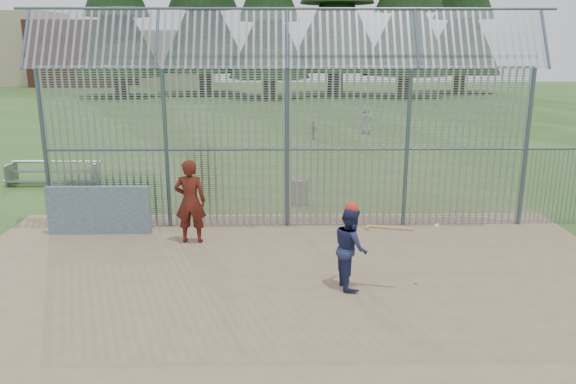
{
  "coord_description": "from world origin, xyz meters",
  "views": [
    {
      "loc": [
        -0.2,
        -10.26,
        4.55
      ],
      "look_at": [
        0.0,
        2.0,
        1.3
      ],
      "focal_mm": 35.0,
      "sensor_mm": 36.0,
      "label": 1
    }
  ],
  "objects_px": {
    "onlooker": "(190,201)",
    "bleacher": "(53,172)",
    "trash_can": "(300,191)",
    "dugout_wall": "(99,210)",
    "batter": "(351,248)"
  },
  "relations": [
    {
      "from": "dugout_wall",
      "to": "trash_can",
      "type": "distance_m",
      "value": 5.67
    },
    {
      "from": "batter",
      "to": "trash_can",
      "type": "relative_size",
      "value": 1.93
    },
    {
      "from": "bleacher",
      "to": "trash_can",
      "type": "bearing_deg",
      "value": -17.19
    },
    {
      "from": "dugout_wall",
      "to": "trash_can",
      "type": "xyz_separation_m",
      "value": [
        5.01,
        2.66,
        -0.24
      ]
    },
    {
      "from": "trash_can",
      "to": "bleacher",
      "type": "distance_m",
      "value": 8.51
    },
    {
      "from": "dugout_wall",
      "to": "batter",
      "type": "bearing_deg",
      "value": -28.97
    },
    {
      "from": "dugout_wall",
      "to": "onlooker",
      "type": "relative_size",
      "value": 1.26
    },
    {
      "from": "trash_can",
      "to": "batter",
      "type": "bearing_deg",
      "value": -82.75
    },
    {
      "from": "batter",
      "to": "bleacher",
      "type": "bearing_deg",
      "value": 37.99
    },
    {
      "from": "trash_can",
      "to": "bleacher",
      "type": "relative_size",
      "value": 0.27
    },
    {
      "from": "dugout_wall",
      "to": "trash_can",
      "type": "bearing_deg",
      "value": 27.98
    },
    {
      "from": "onlooker",
      "to": "trash_can",
      "type": "xyz_separation_m",
      "value": [
        2.67,
        3.27,
        -0.63
      ]
    },
    {
      "from": "onlooker",
      "to": "bleacher",
      "type": "bearing_deg",
      "value": -45.31
    },
    {
      "from": "onlooker",
      "to": "dugout_wall",
      "type": "bearing_deg",
      "value": -13.24
    },
    {
      "from": "trash_can",
      "to": "bleacher",
      "type": "xyz_separation_m",
      "value": [
        -8.13,
        2.51,
        0.03
      ]
    }
  ]
}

